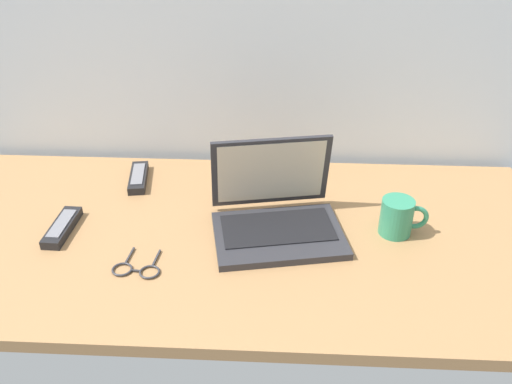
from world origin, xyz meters
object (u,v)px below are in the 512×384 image
laptop (276,213)px  remote_control_near (138,177)px  remote_control_far (62,227)px  coffee_mug (398,217)px  eyeglasses (136,270)px

laptop → remote_control_near: laptop is taller
laptop → remote_control_far: size_ratio=2.16×
coffee_mug → remote_control_far: size_ratio=0.73×
laptop → coffee_mug: 0.30m
eyeglasses → remote_control_near: bearing=102.5°
coffee_mug → eyeglasses: bearing=-163.4°
remote_control_near → remote_control_far: size_ratio=1.02×
coffee_mug → remote_control_near: size_ratio=0.71×
coffee_mug → remote_control_far: coffee_mug is taller
laptop → remote_control_far: (-0.53, -0.04, -0.03)m
laptop → remote_control_near: bearing=151.6°
coffee_mug → remote_control_far: bearing=-177.5°
remote_control_near → eyeglasses: size_ratio=1.43×
eyeglasses → coffee_mug: bearing=16.6°
remote_control_far → laptop: bearing=4.4°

